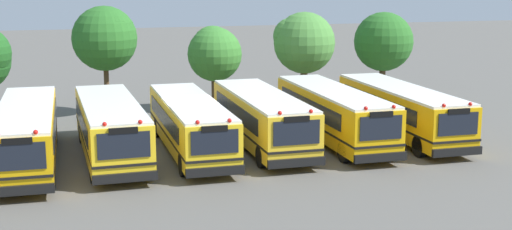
% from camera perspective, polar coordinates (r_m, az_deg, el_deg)
% --- Properties ---
extents(ground_plane, '(160.00, 160.00, 0.00)m').
position_cam_1_polar(ground_plane, '(33.22, -5.34, -3.01)').
color(ground_plane, '#595651').
extents(school_bus_1, '(2.63, 11.74, 2.70)m').
position_cam_1_polar(school_bus_1, '(32.30, -18.18, -1.36)').
color(school_bus_1, '#EAA80C').
rests_on(school_bus_1, ground_plane).
extents(school_bus_2, '(2.72, 10.63, 2.73)m').
position_cam_1_polar(school_bus_2, '(32.37, -11.78, -0.97)').
color(school_bus_2, yellow).
rests_on(school_bus_2, ground_plane).
extents(school_bus_3, '(2.48, 10.91, 2.61)m').
position_cam_1_polar(school_bus_3, '(32.88, -5.38, -0.69)').
color(school_bus_3, yellow).
rests_on(school_bus_3, ground_plane).
extents(school_bus_4, '(2.59, 10.40, 2.73)m').
position_cam_1_polar(school_bus_4, '(33.79, 0.49, -0.22)').
color(school_bus_4, yellow).
rests_on(school_bus_4, ground_plane).
extents(school_bus_5, '(2.49, 10.96, 2.76)m').
position_cam_1_polar(school_bus_5, '(35.08, 6.31, 0.17)').
color(school_bus_5, '#EAA80C').
rests_on(school_bus_5, ground_plane).
extents(school_bus_6, '(2.56, 11.07, 2.70)m').
position_cam_1_polar(school_bus_6, '(36.66, 11.73, 0.44)').
color(school_bus_6, '#EAA80C').
rests_on(school_bus_6, ground_plane).
extents(tree_2, '(3.82, 3.82, 6.47)m').
position_cam_1_polar(tree_2, '(42.03, -12.14, 6.24)').
color(tree_2, '#4C3823').
rests_on(tree_2, ground_plane).
extents(tree_3, '(3.32, 3.32, 5.20)m').
position_cam_1_polar(tree_3, '(42.82, -3.44, 5.14)').
color(tree_3, '#4C3823').
rests_on(tree_3, ground_plane).
extents(tree_4, '(3.83, 3.81, 6.00)m').
position_cam_1_polar(tree_4, '(43.48, 3.79, 5.96)').
color(tree_4, '#4C3823').
rests_on(tree_4, ground_plane).
extents(tree_5, '(3.89, 3.89, 5.85)m').
position_cam_1_polar(tree_5, '(46.96, 10.25, 5.91)').
color(tree_5, '#4C3823').
rests_on(tree_5, ground_plane).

